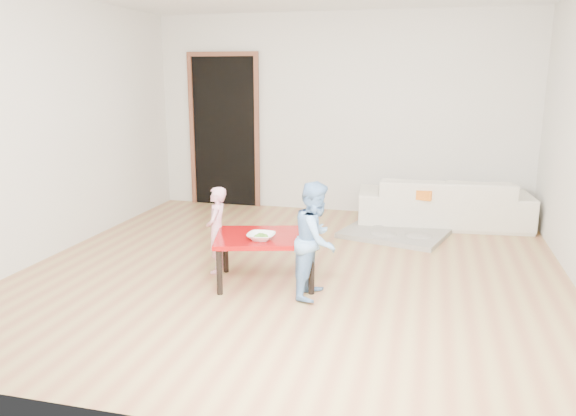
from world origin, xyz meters
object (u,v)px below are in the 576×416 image
at_px(sofa, 443,201).
at_px(basin, 283,236).
at_px(child_pink, 217,230).
at_px(child_blue, 316,240).
at_px(bowl, 261,237).
at_px(red_table, 266,259).

relative_size(sofa, basin, 5.63).
height_order(sofa, child_pink, child_pink).
distance_m(child_blue, basin, 1.67).
bearing_deg(child_blue, basin, 29.62).
bearing_deg(basin, bowl, -82.46).
bearing_deg(bowl, sofa, 59.15).
relative_size(child_pink, basin, 2.24).
height_order(child_pink, child_blue, child_blue).
xyz_separation_m(bowl, child_blue, (0.49, -0.04, 0.02)).
bearing_deg(child_blue, child_pink, 75.91).
bearing_deg(sofa, red_table, 52.26).
distance_m(sofa, red_table, 2.88).
height_order(child_pink, basin, child_pink).
bearing_deg(bowl, red_table, 89.99).
height_order(bowl, basin, bowl).
height_order(sofa, child_blue, child_blue).
relative_size(red_table, child_blue, 0.90).
distance_m(sofa, bowl, 3.00).
xyz_separation_m(red_table, child_blue, (0.49, -0.19, 0.27)).
bearing_deg(red_table, child_blue, -21.27).
xyz_separation_m(sofa, child_pink, (-2.06, -2.27, 0.11)).
bearing_deg(basin, child_blue, -65.31).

